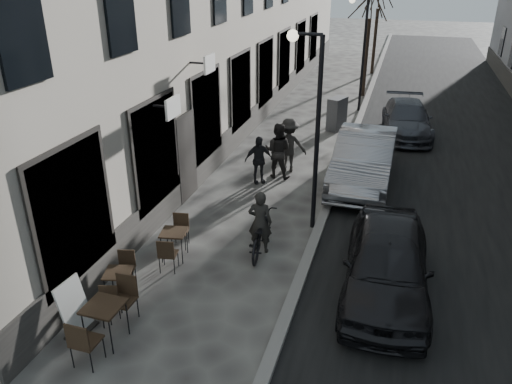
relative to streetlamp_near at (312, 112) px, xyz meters
The scene contains 18 objects.
road 11.23m from the streetlamp_near, 68.09° to the left, with size 7.30×60.00×0.00m, color black.
kerb 10.48m from the streetlamp_near, 87.87° to the left, with size 0.25×60.00×0.12m, color slate.
streetlamp_near is the anchor object (origin of this frame).
streetlamp_far 12.00m from the streetlamp_near, 90.00° to the left, with size 0.90×0.28×5.09m.
tree_near 15.08m from the streetlamp_near, 89.72° to the left, with size 2.40×2.40×5.70m.
bistro_set_a 6.68m from the streetlamp_near, 116.22° to the right, with size 0.69×1.65×0.97m.
bistro_set_b 5.98m from the streetlamp_near, 126.31° to the right, with size 0.70×1.40×0.80m.
bistro_set_c 4.57m from the streetlamp_near, 137.87° to the right, with size 0.68×1.48×0.85m.
sign_board 6.95m from the streetlamp_near, 122.22° to the right, with size 0.44×0.68×1.12m.
utility_cabinet 9.09m from the streetlamp_near, 92.94° to the left, with size 0.50×0.91×1.37m, color #5C5C5E.
bicycle 3.22m from the streetlamp_near, 118.23° to the right, with size 0.65×1.87×0.98m, color black.
cyclist_rider 2.96m from the streetlamp_near, 118.23° to the right, with size 0.59×0.38×1.61m, color black.
pedestrian_near 4.11m from the streetlamp_near, 117.27° to the left, with size 0.90×0.70×1.84m, color black.
pedestrian_mid 4.52m from the streetlamp_near, 110.20° to the left, with size 1.19×0.68×1.84m, color #282623.
pedestrian_far 3.98m from the streetlamp_near, 130.10° to the left, with size 0.91×0.38×1.56m, color black.
car_near 4.09m from the streetlamp_near, 48.55° to the right, with size 1.77×4.41×1.50m, color black.
car_mid 4.25m from the streetlamp_near, 70.72° to the left, with size 1.76×5.05×1.66m, color #9899A0.
car_far 9.52m from the streetlamp_near, 74.95° to the left, with size 1.85×4.55×1.32m, color #3A3D45.
Camera 1 is at (1.89, -5.77, 6.54)m, focal length 35.00 mm.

